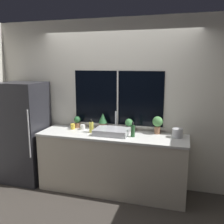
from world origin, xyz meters
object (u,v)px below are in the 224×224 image
(kettle, at_px, (177,133))
(sink, at_px, (112,131))
(potted_plant_far_left, at_px, (77,121))
(potted_plant_far_right, at_px, (158,123))
(soap_bottle, at_px, (91,127))
(mug_white, at_px, (83,127))
(mug_yellow, at_px, (73,126))
(refrigerator, at_px, (25,132))
(potted_plant_center_left, at_px, (103,121))
(bottle_tall, at_px, (133,131))
(potted_plant_center_right, at_px, (129,125))

(kettle, bearing_deg, sink, -173.21)
(sink, bearing_deg, kettle, 6.79)
(potted_plant_far_left, xyz_separation_m, potted_plant_far_right, (1.34, 0.00, 0.06))
(soap_bottle, relative_size, kettle, 1.36)
(mug_white, bearing_deg, soap_bottle, -32.15)
(soap_bottle, relative_size, mug_yellow, 2.32)
(refrigerator, relative_size, kettle, 10.93)
(refrigerator, xyz_separation_m, potted_plant_far_right, (2.21, 0.26, 0.25))
(sink, height_order, mug_yellow, sink)
(potted_plant_center_left, height_order, potted_plant_far_right, same)
(refrigerator, relative_size, potted_plant_far_right, 6.17)
(bottle_tall, height_order, kettle, bottle_tall)
(potted_plant_center_right, xyz_separation_m, kettle, (0.75, -0.11, -0.04))
(potted_plant_far_left, bearing_deg, kettle, -3.92)
(sink, bearing_deg, potted_plant_center_right, 46.99)
(potted_plant_center_left, distance_m, soap_bottle, 0.25)
(refrigerator, height_order, potted_plant_center_left, refrigerator)
(potted_plant_center_right, height_order, bottle_tall, bottle_tall)
(sink, relative_size, kettle, 3.32)
(potted_plant_far_right, distance_m, soap_bottle, 1.03)
(sink, xyz_separation_m, potted_plant_center_right, (0.21, 0.23, 0.06))
(bottle_tall, relative_size, mug_yellow, 2.47)
(potted_plant_far_right, height_order, soap_bottle, potted_plant_far_right)
(sink, relative_size, potted_plant_center_right, 2.43)
(sink, height_order, potted_plant_far_left, sink)
(refrigerator, bearing_deg, potted_plant_far_right, 6.70)
(kettle, bearing_deg, potted_plant_far_right, 159.67)
(refrigerator, bearing_deg, bottle_tall, -0.17)
(potted_plant_center_left, xyz_separation_m, bottle_tall, (0.55, -0.27, -0.05))
(potted_plant_far_left, bearing_deg, potted_plant_center_left, 0.00)
(potted_plant_center_right, relative_size, potted_plant_far_right, 0.77)
(sink, relative_size, potted_plant_far_right, 1.87)
(refrigerator, bearing_deg, potted_plant_center_right, 8.39)
(bottle_tall, relative_size, kettle, 1.45)
(mug_yellow, bearing_deg, potted_plant_far_right, 4.94)
(potted_plant_far_left, xyz_separation_m, potted_plant_center_right, (0.89, -0.00, 0.00))
(potted_plant_far_left, height_order, potted_plant_far_right, potted_plant_far_right)
(refrigerator, xyz_separation_m, potted_plant_center_right, (1.76, 0.26, 0.19))
(mug_white, bearing_deg, sink, -14.42)
(potted_plant_center_left, bearing_deg, potted_plant_center_right, -0.00)
(soap_bottle, xyz_separation_m, mug_white, (-0.20, 0.13, -0.05))
(kettle, bearing_deg, soap_bottle, -175.61)
(sink, distance_m, potted_plant_center_left, 0.34)
(potted_plant_far_right, height_order, mug_yellow, potted_plant_far_right)
(mug_white, xyz_separation_m, kettle, (1.51, -0.03, 0.03))
(soap_bottle, xyz_separation_m, kettle, (1.31, 0.10, -0.02))
(potted_plant_center_left, xyz_separation_m, potted_plant_center_right, (0.44, -0.00, -0.04))
(sink, xyz_separation_m, kettle, (0.96, 0.11, 0.02))
(bottle_tall, xyz_separation_m, mug_yellow, (-1.04, 0.15, -0.05))
(sink, relative_size, mug_yellow, 5.67)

